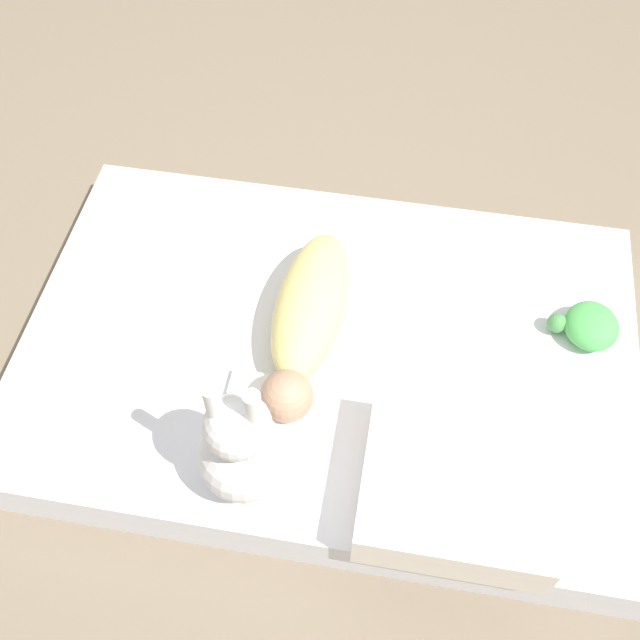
% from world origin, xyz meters
% --- Properties ---
extents(ground_plane, '(12.00, 12.00, 0.00)m').
position_xyz_m(ground_plane, '(0.00, 0.00, 0.00)').
color(ground_plane, '#7A6B56').
extents(bed_mattress, '(1.43, 0.95, 0.13)m').
position_xyz_m(bed_mattress, '(0.00, 0.00, 0.06)').
color(bed_mattress, white).
rests_on(bed_mattress, ground_plane).
extents(burp_cloth, '(0.16, 0.21, 0.02)m').
position_xyz_m(burp_cloth, '(0.12, 0.23, 0.14)').
color(burp_cloth, white).
rests_on(burp_cloth, bed_mattress).
extents(swaddled_baby, '(0.18, 0.51, 0.14)m').
position_xyz_m(swaddled_baby, '(0.05, -0.02, 0.20)').
color(swaddled_baby, '#EFDB7F').
rests_on(swaddled_baby, bed_mattress).
extents(pillow, '(0.38, 0.32, 0.11)m').
position_xyz_m(pillow, '(-0.31, 0.33, 0.18)').
color(pillow, white).
rests_on(pillow, bed_mattress).
extents(bunny_plush, '(0.18, 0.18, 0.35)m').
position_xyz_m(bunny_plush, '(0.11, 0.35, 0.26)').
color(bunny_plush, white).
rests_on(bunny_plush, bed_mattress).
extents(turtle_plush, '(0.16, 0.13, 0.07)m').
position_xyz_m(turtle_plush, '(-0.59, -0.12, 0.16)').
color(turtle_plush, '#51B756').
rests_on(turtle_plush, bed_mattress).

